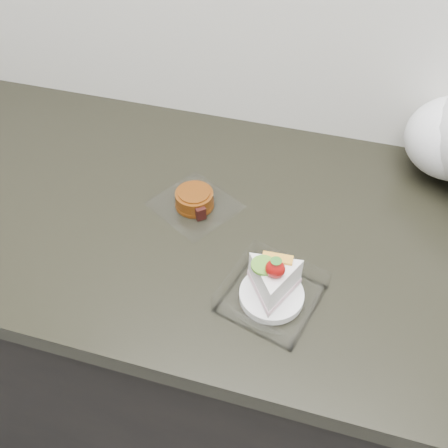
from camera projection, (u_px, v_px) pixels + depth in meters
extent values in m
cube|color=black|center=(265.00, 357.00, 1.25)|extent=(2.00, 0.60, 0.86)
cube|color=black|center=(279.00, 237.00, 0.92)|extent=(2.04, 0.64, 0.04)
cube|color=white|center=(271.00, 298.00, 0.80)|extent=(0.17, 0.17, 0.00)
cylinder|color=white|center=(271.00, 295.00, 0.79)|extent=(0.10, 0.10, 0.01)
ellipsoid|color=red|center=(275.00, 269.00, 0.73)|extent=(0.03, 0.03, 0.03)
cone|color=#2D7223|center=(276.00, 262.00, 0.72)|extent=(0.02, 0.02, 0.01)
cylinder|color=#61AC32|center=(263.00, 265.00, 0.74)|extent=(0.04, 0.04, 0.00)
cube|color=gold|center=(278.00, 258.00, 0.75)|extent=(0.05, 0.02, 0.00)
cube|color=white|center=(195.00, 205.00, 0.95)|extent=(0.19, 0.19, 0.00)
cylinder|color=#6F330D|center=(194.00, 199.00, 0.94)|extent=(0.09, 0.09, 0.03)
cylinder|color=#6F330D|center=(195.00, 203.00, 0.94)|extent=(0.10, 0.10, 0.01)
cylinder|color=#6F330D|center=(194.00, 193.00, 0.92)|extent=(0.07, 0.07, 0.00)
cube|color=black|center=(200.00, 212.00, 0.91)|extent=(0.03, 0.03, 0.03)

